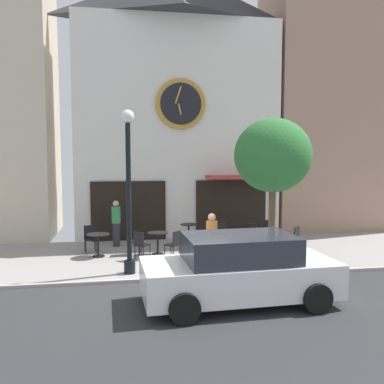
# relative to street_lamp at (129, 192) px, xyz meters

# --- Properties ---
(ground_plane) EXTENTS (27.55, 12.03, 0.13)m
(ground_plane) POSITION_rel_street_lamp_xyz_m (1.57, -1.43, -2.33)
(ground_plane) COLOR gray
(clock_building) EXTENTS (8.17, 3.35, 10.71)m
(clock_building) POSITION_rel_street_lamp_xyz_m (2.09, 5.63, 3.22)
(clock_building) COLOR silver
(clock_building) RESTS_ON ground_plane
(neighbor_building_right) EXTENTS (6.11, 3.60, 15.01)m
(neighbor_building_right) POSITION_rel_street_lamp_xyz_m (9.36, 6.38, 5.20)
(neighbor_building_right) COLOR #9E7A66
(neighbor_building_right) RESTS_ON ground_plane
(street_lamp) EXTENTS (0.36, 0.36, 4.54)m
(street_lamp) POSITION_rel_street_lamp_xyz_m (0.00, 0.00, 0.00)
(street_lamp) COLOR black
(street_lamp) RESTS_ON ground_plane
(street_tree) EXTENTS (2.21, 1.99, 4.36)m
(street_tree) POSITION_rel_street_lamp_xyz_m (4.05, -0.29, 0.98)
(street_tree) COLOR brown
(street_tree) RESTS_ON ground_plane
(cafe_table_center_left) EXTENTS (0.75, 0.75, 0.75)m
(cafe_table_center_left) POSITION_rel_street_lamp_xyz_m (-0.98, 2.07, -1.76)
(cafe_table_center_left) COLOR black
(cafe_table_center_left) RESTS_ON ground_plane
(cafe_table_center) EXTENTS (0.67, 0.67, 0.75)m
(cafe_table_center) POSITION_rel_street_lamp_xyz_m (0.96, 2.04, -1.79)
(cafe_table_center) COLOR black
(cafe_table_center) RESTS_ON ground_plane
(cafe_table_center_right) EXTENTS (0.62, 0.62, 0.74)m
(cafe_table_center_right) POSITION_rel_street_lamp_xyz_m (2.24, 3.58, -1.82)
(cafe_table_center_right) COLOR black
(cafe_table_center_right) RESTS_ON ground_plane
(cafe_table_leftmost) EXTENTS (0.70, 0.70, 0.72)m
(cafe_table_leftmost) POSITION_rel_street_lamp_xyz_m (3.61, 1.77, -1.79)
(cafe_table_leftmost) COLOR black
(cafe_table_leftmost) RESTS_ON ground_plane
(cafe_table_near_curb) EXTENTS (0.78, 0.78, 0.73)m
(cafe_table_near_curb) POSITION_rel_street_lamp_xyz_m (4.92, 2.11, -1.76)
(cafe_table_near_curb) COLOR black
(cafe_table_near_curb) RESTS_ON ground_plane
(cafe_chair_right_end) EXTENTS (0.57, 0.57, 0.90)m
(cafe_chair_right_end) POSITION_rel_street_lamp_xyz_m (1.43, 1.40, -1.78)
(cafe_chair_right_end) COLOR black
(cafe_chair_right_end) RESTS_ON ground_plane
(cafe_chair_curbside) EXTENTS (0.47, 0.47, 0.90)m
(cafe_chair_curbside) POSITION_rel_street_lamp_xyz_m (3.28, 2.52, -1.78)
(cafe_chair_curbside) COLOR black
(cafe_chair_curbside) RESTS_ON ground_plane
(cafe_chair_by_entrance) EXTENTS (0.47, 0.47, 0.90)m
(cafe_chair_by_entrance) POSITION_rel_street_lamp_xyz_m (-1.30, 2.83, -1.78)
(cafe_chair_by_entrance) COLOR black
(cafe_chair_by_entrance) RESTS_ON ground_plane
(cafe_chair_under_awning) EXTENTS (0.56, 0.56, 0.90)m
(cafe_chair_under_awning) POSITION_rel_street_lamp_xyz_m (4.24, 2.33, -1.78)
(cafe_chair_under_awning) COLOR black
(cafe_chair_under_awning) RESTS_ON ground_plane
(cafe_chair_facing_street) EXTENTS (0.56, 0.56, 0.90)m
(cafe_chair_facing_street) POSITION_rel_street_lamp_xyz_m (5.54, 1.55, -1.78)
(cafe_chair_facing_street) COLOR black
(cafe_chair_facing_street) RESTS_ON ground_plane
(cafe_chair_facing_wall) EXTENTS (0.44, 0.44, 0.90)m
(cafe_chair_facing_wall) POSITION_rel_street_lamp_xyz_m (5.06, 2.92, -1.78)
(cafe_chair_facing_wall) COLOR black
(cafe_chair_facing_wall) RESTS_ON ground_plane
(cafe_chair_outer) EXTENTS (0.45, 0.45, 0.90)m
(cafe_chair_outer) POSITION_rel_street_lamp_xyz_m (0.11, 2.16, -1.78)
(cafe_chair_outer) COLOR black
(cafe_chair_outer) RESTS_ON ground_plane
(cafe_chair_mid_row) EXTENTS (0.56, 0.56, 0.90)m
(cafe_chair_mid_row) POSITION_rel_street_lamp_xyz_m (0.38, 1.48, -1.78)
(cafe_chair_mid_row) COLOR black
(cafe_chair_mid_row) RESTS_ON ground_plane
(pedestrian_green) EXTENTS (0.39, 0.39, 1.67)m
(pedestrian_green) POSITION_rel_street_lamp_xyz_m (-0.42, 3.54, -1.44)
(pedestrian_green) COLOR #2D2D38
(pedestrian_green) RESTS_ON ground_plane
(pedestrian_orange) EXTENTS (0.33, 0.33, 1.67)m
(pedestrian_orange) POSITION_rel_street_lamp_xyz_m (2.31, -0.19, -1.44)
(pedestrian_orange) COLOR #2D2D38
(pedestrian_orange) RESTS_ON ground_plane
(parked_car_white) EXTENTS (4.37, 2.16, 1.55)m
(parked_car_white) POSITION_rel_street_lamp_xyz_m (2.38, -2.77, -1.54)
(parked_car_white) COLOR white
(parked_car_white) RESTS_ON ground_plane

